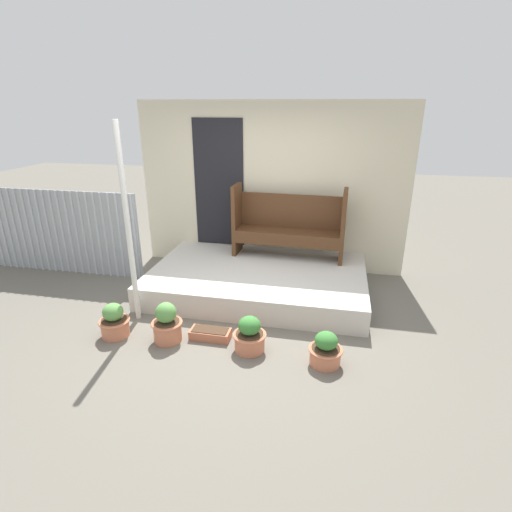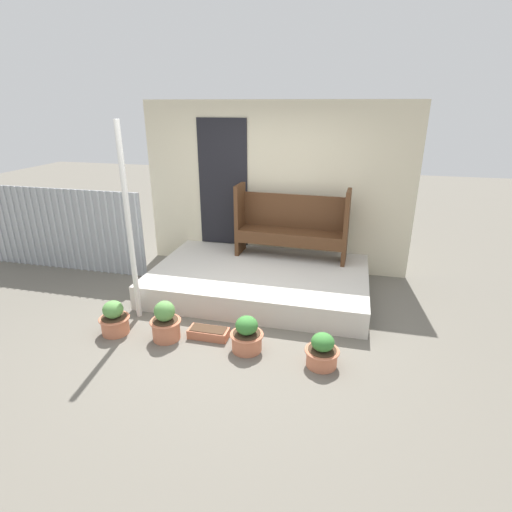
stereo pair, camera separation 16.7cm
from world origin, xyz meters
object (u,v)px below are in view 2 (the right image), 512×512
Objects in this scene: flower_pot_middle at (166,323)px; flower_pot_far_right at (322,352)px; flower_pot_left at (114,319)px; bench at (292,223)px; support_post at (129,226)px; planter_box_rect at (209,333)px; flower_pot_right at (247,336)px.

flower_pot_middle reaches higher than flower_pot_far_right.
flower_pot_left is 2.42m from flower_pot_far_right.
flower_pot_middle is 1.28× the size of flower_pot_far_right.
flower_pot_far_right is at bearing -70.55° from bench.
bench is at bearing 62.46° from flower_pot_middle.
support_post is 5.14× the size of planter_box_rect.
bench reaches higher than flower_pot_left.
support_post is 1.22m from flower_pot_middle.
flower_pot_far_right is (1.78, -0.08, -0.05)m from flower_pot_middle.
flower_pot_left is 0.89× the size of planter_box_rect.
bench is at bearing 72.10° from planter_box_rect.
planter_box_rect is at bearing 16.51° from flower_pot_middle.
support_post reaches higher than flower_pot_far_right.
flower_pot_right is 0.88× the size of planter_box_rect.
flower_pot_middle is 1.79m from flower_pot_far_right.
planter_box_rect is (1.04, -0.27, -1.14)m from support_post.
bench reaches higher than flower_pot_middle.
flower_pot_middle reaches higher than flower_pot_left.
flower_pot_right is at bearing 0.14° from flower_pot_middle.
flower_pot_middle is 0.96m from flower_pot_right.
support_post is at bearing 165.39° from planter_box_rect.
bench is at bearing 45.44° from support_post.
support_post is 5.02× the size of flower_pot_middle.
flower_pot_middle is (0.58, -0.41, -0.99)m from support_post.
support_post is 1.42× the size of bench.
support_post is at bearing 168.24° from flower_pot_far_right.
planter_box_rect is at bearing -105.69° from bench.
flower_pot_right is 0.83m from flower_pot_far_right.
flower_pot_left is 1.12m from planter_box_rect.
flower_pot_right reaches higher than flower_pot_far_right.
support_post is 2.62m from flower_pot_far_right.
flower_pot_left is 1.01× the size of flower_pot_right.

